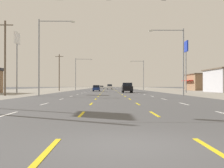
% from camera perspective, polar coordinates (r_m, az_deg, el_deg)
% --- Properties ---
extents(ground_plane, '(572.00, 572.00, 0.00)m').
position_cam_1_polar(ground_plane, '(72.30, -0.45, -1.47)').
color(ground_plane, '#4C4C4F').
extents(lot_apron_left, '(28.00, 440.00, 0.01)m').
position_cam_1_polar(lot_apron_left, '(76.26, -19.39, -1.39)').
color(lot_apron_left, gray).
rests_on(lot_apron_left, ground).
extents(lot_apron_right, '(28.00, 440.00, 0.01)m').
position_cam_1_polar(lot_apron_right, '(76.58, 18.41, -1.38)').
color(lot_apron_right, gray).
rests_on(lot_apron_right, ground).
extents(lane_markings, '(10.64, 227.60, 0.01)m').
position_cam_1_polar(lane_markings, '(110.80, -0.59, -1.09)').
color(lane_markings, white).
rests_on(lane_markings, ground).
extents(signal_span_wire, '(25.50, 0.53, 8.75)m').
position_cam_1_polar(signal_span_wire, '(17.71, 0.03, 12.83)').
color(signal_span_wire, brown).
rests_on(signal_span_wire, ground).
extents(suv_inner_right_nearest, '(1.98, 4.90, 1.98)m').
position_cam_1_polar(suv_inner_right_nearest, '(55.18, 3.12, -0.73)').
color(suv_inner_right_nearest, black).
rests_on(suv_inner_right_nearest, ground).
extents(hatchback_inner_left_near, '(1.72, 3.90, 1.54)m').
position_cam_1_polar(hatchback_inner_left_near, '(68.44, -3.24, -0.87)').
color(hatchback_inner_left_near, navy).
rests_on(hatchback_inner_left_near, ground).
extents(suv_center_turn_mid, '(1.98, 4.90, 1.98)m').
position_cam_1_polar(suv_center_turn_mid, '(108.89, -0.49, -0.56)').
color(suv_center_turn_mid, white).
rests_on(suv_center_turn_mid, ground).
extents(sedan_far_right_midfar, '(1.80, 4.50, 1.46)m').
position_cam_1_polar(sedan_far_right_midfar, '(109.56, 3.13, -0.70)').
color(sedan_far_right_midfar, navy).
rests_on(sedan_far_right_midfar, ground).
extents(sedan_inner_left_far, '(1.80, 4.50, 1.46)m').
position_cam_1_polar(sedan_inner_left_far, '(130.80, -2.13, -0.65)').
color(sedan_inner_left_far, white).
rests_on(sedan_inner_left_far, ground).
extents(storefront_right_row_2, '(13.95, 11.51, 5.04)m').
position_cam_1_polar(storefront_right_row_2, '(89.13, 19.46, 0.39)').
color(storefront_right_row_2, '#8C6B4C').
rests_on(storefront_right_row_2, ground).
extents(pole_sign_left_row_1, '(0.24, 2.59, 10.77)m').
position_cam_1_polar(pole_sign_left_row_1, '(51.66, -19.00, 7.47)').
color(pole_sign_left_row_1, gray).
rests_on(pole_sign_left_row_1, ground).
extents(pole_sign_right_row_1, '(0.24, 2.39, 9.97)m').
position_cam_1_polar(pole_sign_right_row_1, '(55.29, 14.99, 6.23)').
color(pole_sign_right_row_1, gray).
rests_on(pole_sign_right_row_1, ground).
extents(streetlight_left_row_0, '(5.11, 0.26, 10.69)m').
position_cam_1_polar(streetlight_left_row_0, '(40.12, -14.08, 6.62)').
color(streetlight_left_row_0, gray).
rests_on(streetlight_left_row_0, ground).
extents(streetlight_right_row_0, '(5.00, 0.26, 9.46)m').
position_cam_1_polar(streetlight_right_row_0, '(40.27, 13.71, 5.66)').
color(streetlight_right_row_0, gray).
rests_on(streetlight_right_row_0, ground).
extents(streetlight_left_row_1, '(5.08, 0.26, 9.59)m').
position_cam_1_polar(streetlight_left_row_1, '(83.12, -7.12, 2.59)').
color(streetlight_left_row_1, gray).
rests_on(streetlight_left_row_1, ground).
extents(streetlight_right_row_1, '(4.29, 0.26, 9.00)m').
position_cam_1_polar(streetlight_right_row_1, '(83.23, 6.19, 2.31)').
color(streetlight_right_row_1, gray).
rests_on(streetlight_right_row_1, ground).
extents(utility_pole_left_row_0, '(2.20, 0.26, 10.45)m').
position_cam_1_polar(utility_pole_left_row_0, '(41.39, -21.18, 5.27)').
color(utility_pole_left_row_0, brown).
rests_on(utility_pole_left_row_0, ground).
extents(utility_pole_left_row_1, '(2.20, 0.26, 9.88)m').
position_cam_1_polar(utility_pole_left_row_1, '(75.76, -10.82, 2.48)').
color(utility_pole_left_row_1, brown).
rests_on(utility_pole_left_row_1, ground).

